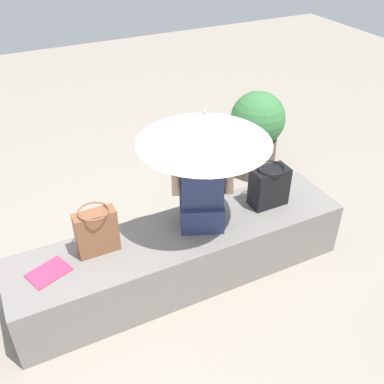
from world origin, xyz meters
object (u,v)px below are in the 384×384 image
(person_seated, at_px, (202,184))
(tote_bag_canvas, at_px, (97,231))
(handbag_black, at_px, (269,186))
(planter_far, at_px, (257,131))
(magazine, at_px, (49,272))
(parasol, at_px, (205,128))

(person_seated, bearing_deg, tote_bag_canvas, 176.01)
(handbag_black, xyz_separation_m, planter_far, (0.63, 1.13, -0.14))
(handbag_black, height_order, magazine, handbag_black)
(magazine, bearing_deg, person_seated, -20.48)
(parasol, bearing_deg, handbag_black, 2.22)
(tote_bag_canvas, bearing_deg, magazine, -170.16)
(planter_far, bearing_deg, handbag_black, -119.11)
(tote_bag_canvas, relative_size, planter_far, 0.39)
(handbag_black, bearing_deg, person_seated, -179.92)
(handbag_black, distance_m, planter_far, 1.30)
(parasol, bearing_deg, planter_far, 42.28)
(parasol, height_order, magazine, parasol)
(person_seated, relative_size, planter_far, 0.92)
(person_seated, xyz_separation_m, planter_far, (1.27, 1.13, -0.35))
(person_seated, bearing_deg, planter_far, 41.68)
(parasol, xyz_separation_m, magazine, (-1.22, 0.01, -0.87))
(person_seated, relative_size, handbag_black, 2.47)
(handbag_black, bearing_deg, planter_far, 60.89)
(handbag_black, bearing_deg, parasol, -177.78)
(parasol, height_order, handbag_black, parasol)
(person_seated, relative_size, parasol, 0.89)
(person_seated, bearing_deg, magazine, -179.55)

